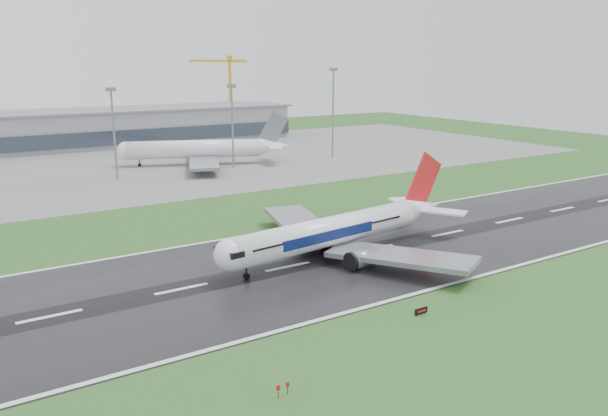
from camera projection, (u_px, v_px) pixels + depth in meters
ground at (182, 289)px, 95.69m from camera, size 520.00×520.00×0.00m
runway at (182, 289)px, 95.68m from camera, size 400.00×45.00×0.10m
apron at (45, 172)px, 198.14m from camera, size 400.00×130.00×0.08m
terminal at (17, 133)px, 245.55m from camera, size 240.00×36.00×15.00m
main_airliner at (343, 211)px, 111.90m from camera, size 62.26×59.93×16.58m
parked_airliner at (201, 139)px, 211.44m from camera, size 78.71×76.36×18.09m
tower_crane at (230, 94)px, 309.59m from camera, size 38.23×15.85×39.81m
runway_sign at (421, 311)px, 85.96m from camera, size 2.28×0.92×1.04m
floodmast_3 at (114, 136)px, 183.41m from camera, size 0.64×0.64×27.25m
floodmast_4 at (233, 128)px, 204.49m from camera, size 0.64×0.64×27.45m
floodmast_5 at (333, 115)px, 225.96m from camera, size 0.64×0.64×32.74m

